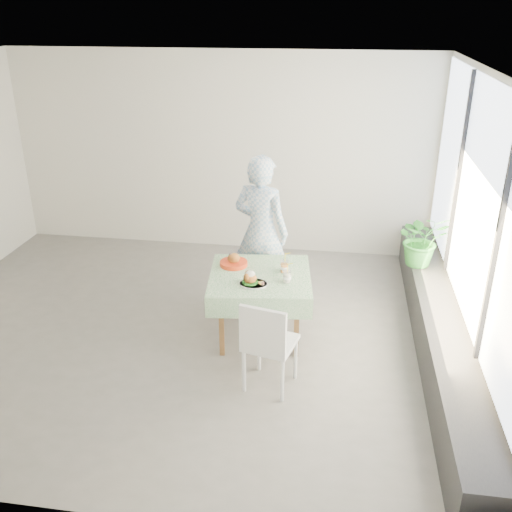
% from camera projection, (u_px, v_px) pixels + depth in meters
% --- Properties ---
extents(floor, '(6.00, 6.00, 0.00)m').
position_uv_depth(floor, '(176.00, 331.00, 6.34)').
color(floor, '#605D5B').
rests_on(floor, ground).
extents(ceiling, '(6.00, 6.00, 0.00)m').
position_uv_depth(ceiling, '(159.00, 68.00, 5.21)').
color(ceiling, white).
rests_on(ceiling, ground).
extents(wall_back, '(6.00, 0.02, 2.80)m').
position_uv_depth(wall_back, '(220.00, 153.00, 8.03)').
color(wall_back, silver).
rests_on(wall_back, ground).
extents(wall_front, '(6.00, 0.02, 2.80)m').
position_uv_depth(wall_front, '(50.00, 347.00, 3.52)').
color(wall_front, silver).
rests_on(wall_front, ground).
extents(wall_right, '(0.02, 5.00, 2.80)m').
position_uv_depth(wall_right, '(476.00, 229.00, 5.36)').
color(wall_right, silver).
rests_on(wall_right, ground).
extents(window_pane, '(0.01, 4.80, 2.18)m').
position_uv_depth(window_pane, '(477.00, 203.00, 5.26)').
color(window_pane, '#D1E0F9').
rests_on(window_pane, ground).
extents(window_ledge, '(0.40, 4.80, 0.50)m').
position_uv_depth(window_ledge, '(438.00, 332.00, 5.85)').
color(window_ledge, black).
rests_on(window_ledge, ground).
extents(cafe_table, '(1.16, 1.16, 0.74)m').
position_uv_depth(cafe_table, '(260.00, 298.00, 6.07)').
color(cafe_table, brown).
rests_on(cafe_table, ground).
extents(chair_far, '(0.42, 0.42, 0.83)m').
position_uv_depth(chair_far, '(261.00, 287.00, 6.76)').
color(chair_far, white).
rests_on(chair_far, ground).
extents(chair_near, '(0.53, 0.53, 0.93)m').
position_uv_depth(chair_near, '(270.00, 360.00, 5.32)').
color(chair_near, white).
rests_on(chair_near, ground).
extents(diner, '(0.77, 0.61, 1.83)m').
position_uv_depth(diner, '(261.00, 232.00, 6.61)').
color(diner, '#86B2D6').
rests_on(diner, ground).
extents(main_dish, '(0.29, 0.29, 0.15)m').
position_uv_depth(main_dish, '(252.00, 280.00, 5.73)').
color(main_dish, white).
rests_on(main_dish, cafe_table).
extents(juice_cup_orange, '(0.09, 0.09, 0.26)m').
position_uv_depth(juice_cup_orange, '(284.00, 267.00, 5.99)').
color(juice_cup_orange, white).
rests_on(juice_cup_orange, cafe_table).
extents(juice_cup_lemonade, '(0.09, 0.09, 0.25)m').
position_uv_depth(juice_cup_lemonade, '(287.00, 277.00, 5.78)').
color(juice_cup_lemonade, white).
rests_on(juice_cup_lemonade, cafe_table).
extents(second_dish, '(0.30, 0.30, 0.14)m').
position_uv_depth(second_dish, '(234.00, 262.00, 6.15)').
color(second_dish, red).
rests_on(second_dish, cafe_table).
extents(potted_plant, '(0.66, 0.59, 0.64)m').
position_uv_depth(potted_plant, '(422.00, 239.00, 6.64)').
color(potted_plant, '#277125').
rests_on(potted_plant, window_ledge).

